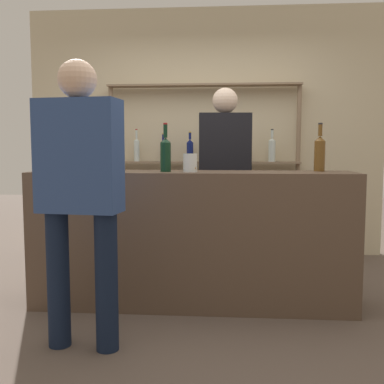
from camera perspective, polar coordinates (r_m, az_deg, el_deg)
The scene contains 11 objects.
ground_plane at distance 3.62m, azimuth 0.00°, elevation -14.07°, with size 16.00×16.00×0.00m, color brown.
bar_counter at distance 3.48m, azimuth 0.00°, elevation -5.98°, with size 2.45×0.50×1.04m, color brown.
back_wall at distance 5.26m, azimuth 1.58°, elevation 7.54°, with size 4.05×0.12×2.80m, color beige.
back_shelf at distance 5.08m, azimuth 1.63°, elevation 6.12°, with size 2.16×0.18×1.93m.
counter_bottle_0 at distance 3.44m, azimuth -9.21°, elevation 4.74°, with size 0.08×0.08×0.35m.
counter_bottle_1 at distance 3.61m, azimuth 15.91°, elevation 4.84°, with size 0.08×0.08×0.37m.
counter_bottle_2 at distance 3.40m, azimuth -3.38°, elevation 4.92°, with size 0.08×0.08×0.37m.
ice_bucket at distance 3.70m, azimuth -15.48°, elevation 4.19°, with size 0.24×0.24×0.20m.
cork_jar at distance 3.35m, azimuth -0.24°, elevation 3.71°, with size 0.11×0.11×0.14m.
customer_left at distance 2.74m, azimuth -14.06°, elevation 1.02°, with size 0.51×0.27×1.73m.
server_behind_counter at distance 4.18m, azimuth 4.16°, elevation 3.09°, with size 0.49×0.25×1.77m.
Camera 1 is at (0.26, -3.40, 1.22)m, focal length 42.00 mm.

